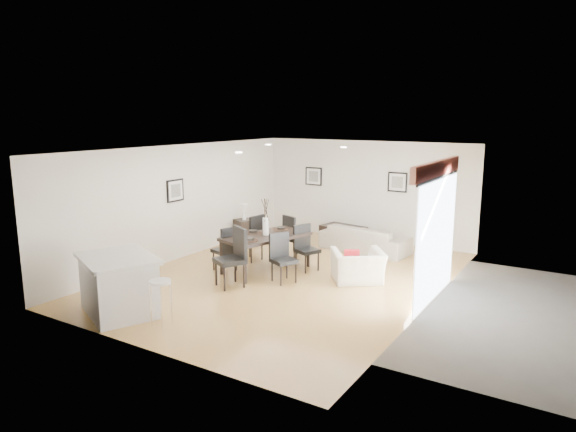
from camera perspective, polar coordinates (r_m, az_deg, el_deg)
The scene contains 26 objects.
ground at distance 10.93m, azimuth 0.07°, elevation -6.80°, with size 8.00×8.00×0.00m, color tan.
wall_back at distance 14.11m, azimuth 8.62°, elevation 2.79°, with size 6.00×0.04×2.70m, color silver.
wall_front at distance 7.57m, azimuth -16.05°, elevation -4.76°, with size 6.00×0.04×2.70m, color silver.
wall_left at distance 12.41m, azimuth -11.82°, elevation 1.54°, with size 0.04×8.00×2.70m, color silver.
wall_right at distance 9.41m, azimuth 15.84°, elevation -1.67°, with size 0.04×8.00×2.70m, color silver.
ceiling at distance 10.42m, azimuth 0.07°, elevation 7.47°, with size 6.00×8.00×0.02m, color white.
sofa at distance 13.01m, azimuth 8.52°, elevation -2.52°, with size 2.21×0.86×0.65m, color gray.
armchair at distance 10.65m, azimuth 7.74°, elevation -5.54°, with size 1.01×0.88×0.66m, color beige.
dining_table at distance 11.22m, azimuth -2.48°, elevation -2.53°, with size 1.46×2.11×0.80m.
dining_chair_wnear at distance 11.26m, azimuth -6.80°, elevation -3.38°, with size 0.55×0.55×1.00m.
dining_chair_wfar at distance 11.99m, azimuth -3.88°, elevation -2.16°, with size 0.54×0.54×1.10m.
dining_chair_enear at distance 10.53m, azimuth -0.70°, elevation -4.31°, with size 0.61×0.61×1.00m.
dining_chair_efar at distance 11.33m, azimuth 1.88°, elevation -3.23°, with size 0.59×0.59×1.00m.
dining_chair_head at distance 10.27m, azimuth -5.98°, elevation -4.17°, with size 0.72×0.72×1.19m.
dining_chair_foot at distance 12.25m, azimuth 0.54°, elevation -2.04°, with size 0.60×0.60×1.03m.
vase at distance 11.13m, azimuth -2.50°, elevation -0.46°, with size 1.05×1.60×0.81m.
coffee_table at distance 13.86m, azimuth 6.14°, elevation -2.03°, with size 1.13×0.68×0.45m, color black.
side_table at distance 13.91m, azimuth -4.87°, elevation -1.62°, with size 0.45×0.45×0.61m, color black.
table_lamp at distance 13.80m, azimuth -4.91°, elevation 0.73°, with size 0.23×0.23×0.43m.
cushion at distance 10.55m, azimuth 7.10°, elevation -4.56°, with size 0.31×0.10×0.31m, color maroon.
kitchen_island at distance 9.34m, azimuth -18.30°, elevation -7.24°, with size 1.78×1.61×1.01m.
bar_stool at distance 8.59m, azimuth -14.00°, elevation -7.64°, with size 0.35×0.35×0.76m.
framed_print_back_left at distance 14.74m, azimuth 2.87°, elevation 4.43°, with size 0.52×0.04×0.52m.
framed_print_back_right at distance 13.72m, azimuth 12.07°, elevation 3.70°, with size 0.52×0.04×0.52m.
framed_print_left_wall at distance 12.20m, azimuth -12.42°, elevation 2.78°, with size 0.04×0.52×0.52m.
sliding_door at distance 9.64m, azimuth 16.18°, elevation 0.52°, with size 0.12×2.70×2.57m.
Camera 1 is at (5.45, -8.86, 3.37)m, focal length 32.00 mm.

